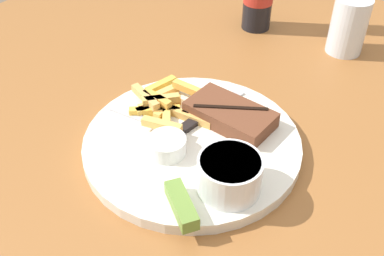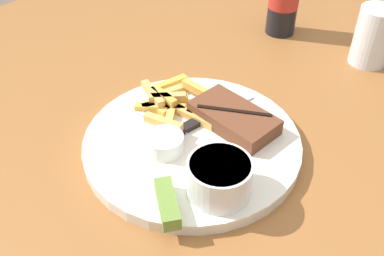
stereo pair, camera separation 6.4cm
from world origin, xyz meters
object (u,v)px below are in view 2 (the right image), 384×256
Objects in this scene: dinner_plate at (192,143)px; fork_utensil at (148,116)px; pickle_spear at (167,203)px; knife_utensil at (204,119)px; steak_portion at (234,118)px; coleslaw_cup at (219,176)px; dipping_sauce_cup at (165,143)px; salt_shaker at (383,23)px; drinking_glass at (373,36)px.

fork_utensil is at bearing -174.80° from dinner_plate.
pickle_spear reaches higher than fork_utensil.
knife_utensil is (0.07, 0.05, 0.00)m from fork_utensil.
steak_portion is at bearing 28.81° from fork_utensil.
coleslaw_cup is 1.17× the size of pickle_spear.
coleslaw_cup is 0.07m from pickle_spear.
fork_utensil is (-0.15, 0.11, -0.01)m from pickle_spear.
steak_portion reaches higher than pickle_spear.
dinner_plate is 3.85× the size of coleslaw_cup.
salt_shaker is at bearing 82.14° from dipping_sauce_cup.
fork_utensil is at bearing 143.62° from pickle_spear.
dinner_plate is 4.52× the size of pickle_spear.
fork_utensil is (-0.08, -0.01, 0.01)m from dinner_plate.
knife_utensil is (-0.08, 0.16, -0.01)m from pickle_spear.
steak_portion is at bearing -51.21° from knife_utensil.
knife_utensil is at bearing -105.76° from drinking_glass.
salt_shaker is (-0.02, 0.10, -0.02)m from drinking_glass.
coleslaw_cup is 0.50× the size of knife_utensil.
steak_portion is 0.44m from salt_shaker.
pickle_spear is 0.62m from salt_shaker.
dinner_plate is at bearing 118.90° from pickle_spear.
steak_portion is 0.19m from pickle_spear.
coleslaw_cup is at bearing -122.92° from knife_utensil.
pickle_spear is 0.65× the size of drinking_glass.
knife_utensil is at bearing 30.87° from fork_utensil.
dipping_sauce_cup is 0.33× the size of knife_utensil.
steak_portion is at bearing 69.41° from dinner_plate.
steak_portion reaches higher than fork_utensil.
knife_utensil is (-0.01, 0.04, 0.01)m from dinner_plate.
salt_shaker is at bearing 93.11° from coleslaw_cup.
fork_utensil is 1.25× the size of drinking_glass.
pickle_spear is 0.52m from drinking_glass.
fork_utensil is 0.44m from drinking_glass.
dipping_sauce_cup reaches higher than dinner_plate.
pickle_spear is at bearing -41.58° from fork_utensil.
salt_shaker is (0.06, 0.50, 0.02)m from dinner_plate.
salt_shaker reaches higher than dipping_sauce_cup.
fork_utensil reaches higher than dinner_plate.
salt_shaker is at bearing 82.79° from dinner_plate.
dipping_sauce_cup is 0.77× the size of pickle_spear.
coleslaw_cup reaches higher than dipping_sauce_cup.
salt_shaker is (0.08, 0.46, 0.01)m from knife_utensil.
fork_utensil is at bearing -106.15° from salt_shaker.
dipping_sauce_cup is 0.55m from salt_shaker.
dinner_plate is 0.41m from drinking_glass.
fork_utensil is 2.07× the size of salt_shaker.
dinner_plate is 5.86× the size of dipping_sauce_cup.
coleslaw_cup is at bearing -88.96° from drinking_glass.
pickle_spear is 0.52× the size of fork_utensil.
steak_portion is 0.82× the size of knife_utensil.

